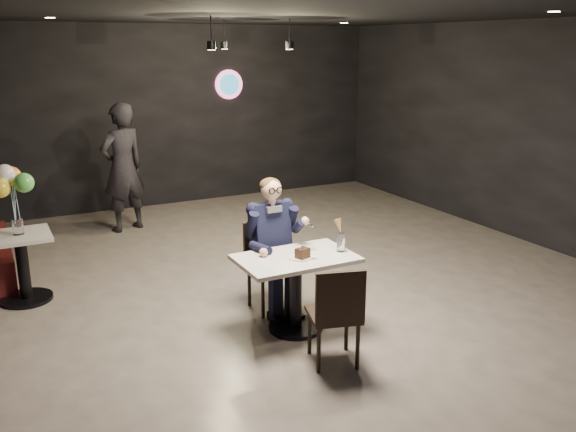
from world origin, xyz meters
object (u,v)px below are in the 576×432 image
seated_man (270,243)px  balloon_vase (18,227)px  chair_far (271,267)px  side_table (23,267)px  chair_near (334,313)px  main_table (296,293)px  sundae_glass (341,242)px  passerby (123,168)px

seated_man → balloon_vase: (-2.26, 1.40, 0.11)m
chair_far → side_table: size_ratio=1.19×
chair_near → seated_man: size_ratio=0.64×
main_table → side_table: 2.99m
sundae_glass → chair_near: bearing=-126.0°
main_table → chair_far: chair_far is taller
seated_man → passerby: bearing=101.0°
chair_near → seated_man: (0.00, 1.24, 0.26)m
main_table → chair_far: size_ratio=1.20×
sundae_glass → seated_man: bearing=126.6°
side_table → balloon_vase: size_ratio=4.69×
chair_near → balloon_vase: size_ratio=5.58×
chair_near → passerby: size_ratio=0.49×
chair_near → balloon_vase: chair_near is taller
chair_far → chair_near: 1.24m
side_table → passerby: passerby is taller
sundae_glass → passerby: 4.30m
main_table → sundae_glass: 0.66m
chair_far → passerby: (-0.68, 3.53, 0.48)m
passerby → main_table: bearing=79.8°
sundae_glass → balloon_vase: (-2.72, 2.02, -0.01)m
chair_far → seated_man: 0.26m
side_table → main_table: bearing=-40.8°
seated_man → balloon_vase: 2.66m
chair_far → balloon_vase: bearing=148.2°
seated_man → passerby: 3.61m
seated_man → side_table: bearing=148.2°
main_table → side_table: bearing=139.2°
side_table → chair_far: bearing=-31.8°
balloon_vase → main_table: bearing=-40.8°
main_table → chair_near: bearing=-90.0°
side_table → balloon_vase: (0.00, 0.00, 0.45)m
chair_near → chair_far: bearing=106.4°
passerby → chair_near: bearing=78.4°
side_table → chair_near: bearing=-49.5°
chair_far → sundae_glass: size_ratio=5.10×
balloon_vase → side_table: bearing=0.0°
chair_near → balloon_vase: bearing=146.9°
sundae_glass → side_table: sundae_glass is taller
balloon_vase → sundae_glass: bearing=-36.6°
side_table → balloon_vase: bearing=0.0°
main_table → balloon_vase: (-2.26, 1.95, 0.46)m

